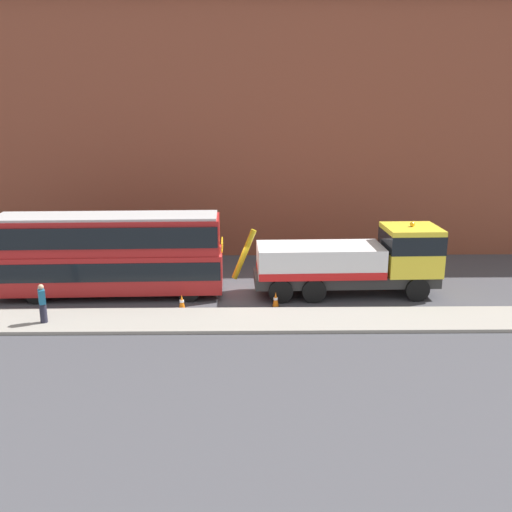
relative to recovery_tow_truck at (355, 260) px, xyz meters
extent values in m
plane|color=#424247|center=(-5.78, 0.54, -1.76)|extent=(120.00, 120.00, 0.00)
cube|color=gray|center=(-5.78, -3.66, -1.68)|extent=(60.00, 2.80, 0.15)
cube|color=brown|center=(-5.78, 8.23, 6.24)|extent=(60.00, 1.20, 16.00)
cube|color=#2D2D2D|center=(-0.48, -0.01, -0.90)|extent=(9.06, 2.48, 0.55)
cube|color=yellow|center=(2.72, 0.08, 0.52)|extent=(2.68, 2.68, 2.30)
cube|color=black|center=(2.72, 0.08, 0.97)|extent=(2.70, 2.70, 0.90)
cube|color=silver|center=(-1.78, -0.05, 0.07)|extent=(6.18, 2.78, 1.40)
cube|color=red|center=(-1.78, -0.05, -0.45)|extent=(6.18, 2.84, 0.36)
cylinder|color=#B79914|center=(-5.49, -0.17, 0.37)|extent=(1.24, 0.32, 2.52)
sphere|color=orange|center=(2.72, 0.08, 1.79)|extent=(0.24, 0.24, 0.24)
cylinder|color=black|center=(2.78, 1.19, -1.18)|extent=(1.17, 0.37, 1.16)
cylinder|color=black|center=(2.85, -1.02, -1.18)|extent=(1.17, 0.37, 1.16)
cylinder|color=black|center=(-2.21, 1.04, -1.18)|extent=(1.17, 0.37, 1.16)
cylinder|color=black|center=(-2.15, -1.18, -1.18)|extent=(1.17, 0.37, 1.16)
cylinder|color=black|center=(-3.81, 1.00, -1.18)|extent=(1.17, 0.37, 1.16)
cylinder|color=black|center=(-3.75, -1.22, -1.18)|extent=(1.17, 0.37, 1.16)
cube|color=#AD1E1E|center=(-12.08, -0.01, -0.47)|extent=(11.07, 2.83, 1.90)
cube|color=#AD1E1E|center=(-12.08, -0.01, 1.33)|extent=(10.85, 2.72, 1.70)
cube|color=black|center=(-12.08, -0.01, -0.22)|extent=(10.96, 2.88, 0.90)
cube|color=black|center=(-12.08, -0.01, 1.43)|extent=(10.74, 2.87, 1.00)
cube|color=#B2B2B2|center=(-12.08, -0.01, 2.24)|extent=(10.62, 2.62, 0.12)
cube|color=yellow|center=(-6.56, 0.15, 0.78)|extent=(0.11, 1.50, 0.44)
cylinder|color=black|center=(-8.21, 1.18, -1.24)|extent=(1.05, 0.33, 1.04)
cylinder|color=black|center=(-8.15, -0.98, -1.24)|extent=(1.05, 0.33, 1.04)
cylinder|color=black|center=(-15.41, 0.97, -1.24)|extent=(1.05, 0.33, 1.04)
cylinder|color=black|center=(-15.35, -1.19, -1.24)|extent=(1.05, 0.33, 1.04)
cylinder|color=#232333|center=(-14.05, -3.97, -1.18)|extent=(0.40, 0.40, 0.85)
cube|color=#1E6084|center=(-14.05, -3.97, -0.45)|extent=(0.41, 0.47, 0.62)
sphere|color=tan|center=(-14.05, -3.97, -0.02)|extent=(0.24, 0.24, 0.24)
cone|color=orange|center=(-8.36, -2.04, -1.40)|extent=(0.32, 0.32, 0.72)
cylinder|color=white|center=(-8.36, -2.04, -1.36)|extent=(0.21, 0.21, 0.10)
cube|color=black|center=(-8.36, -2.04, -1.74)|extent=(0.36, 0.36, 0.04)
cone|color=orange|center=(-4.01, -1.77, -1.40)|extent=(0.32, 0.32, 0.72)
cylinder|color=white|center=(-4.01, -1.77, -1.36)|extent=(0.21, 0.21, 0.10)
cube|color=black|center=(-4.01, -1.77, -1.74)|extent=(0.36, 0.36, 0.04)
camera|label=1|loc=(-5.27, -27.03, 7.49)|focal=40.09mm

